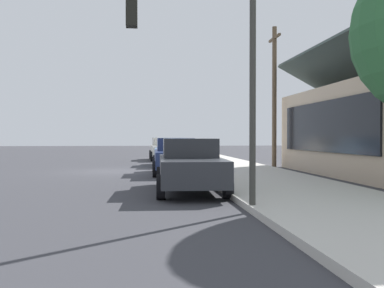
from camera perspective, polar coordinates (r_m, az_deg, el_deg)
The scene contains 9 objects.
ground_plane at distance 21.02m, azimuth -9.82°, elevation -3.56°, with size 120.00×120.00×0.00m, color #38383D.
sidewalk_curb at distance 21.43m, azimuth 5.33°, elevation -3.25°, with size 60.00×4.20×0.16m, color beige.
car_ivory at distance 30.90m, azimuth -3.66°, elevation -0.60°, with size 4.49×2.09×1.59m.
car_skyblue at distance 24.85m, azimuth -2.65°, elevation -0.97°, with size 4.44×2.25×1.59m.
car_navy at distance 19.25m, azimuth -2.16°, elevation -1.52°, with size 4.47×2.11×1.59m.
car_charcoal at distance 13.00m, azimuth -0.27°, elevation -2.70°, with size 4.81×2.12×1.59m.
traffic_light_main at distance 9.51m, azimuth 1.62°, elevation 12.16°, with size 0.37×2.79×5.20m.
utility_pole_wooden at distance 23.68m, azimuth 10.75°, elevation 6.46°, with size 1.80×0.24×7.50m.
fire_hydrant_red at distance 22.44m, azimuth 1.15°, elevation -1.99°, with size 0.22×0.22×0.71m.
Camera 1 is at (20.92, 1.23, 1.64)m, focal length 40.66 mm.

